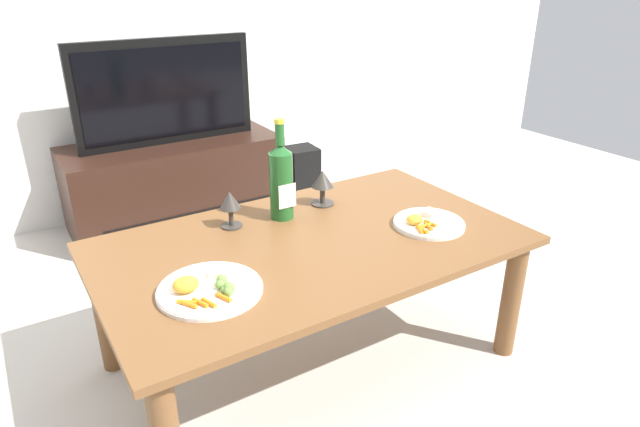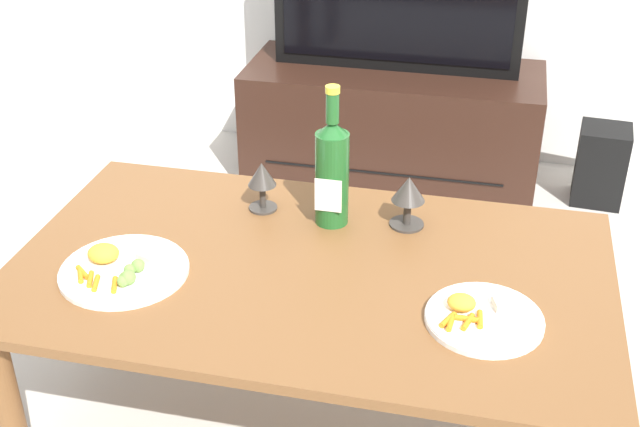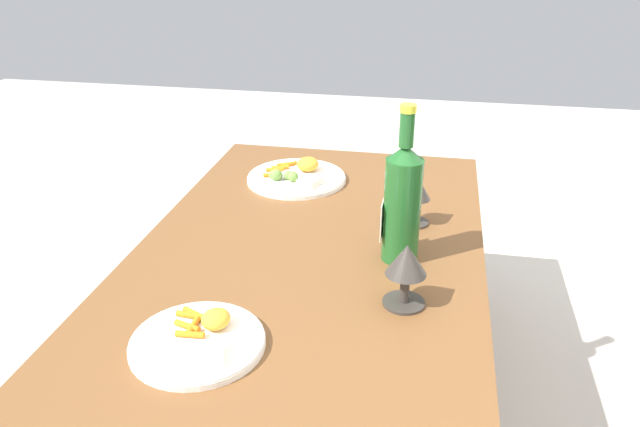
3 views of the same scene
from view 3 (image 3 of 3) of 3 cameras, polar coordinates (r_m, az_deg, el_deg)
ground_plane at (r=1.75m, az=-0.89°, el=-17.13°), size 6.40×6.40×0.00m
dining_table at (r=1.51m, az=-0.99°, el=-5.57°), size 1.37×0.81×0.48m
wine_bottle at (r=1.38m, az=7.54°, el=1.25°), size 0.08×0.09×0.36m
goblet_left at (r=1.57m, az=8.79°, el=2.01°), size 0.07×0.07×0.13m
goblet_right at (r=1.23m, az=7.89°, el=-4.68°), size 0.09×0.09×0.13m
dinner_plate_left at (r=1.85m, az=-2.13°, el=3.42°), size 0.29×0.29×0.05m
dinner_plate_right at (r=1.17m, az=-10.98°, el=-11.30°), size 0.25×0.25×0.04m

